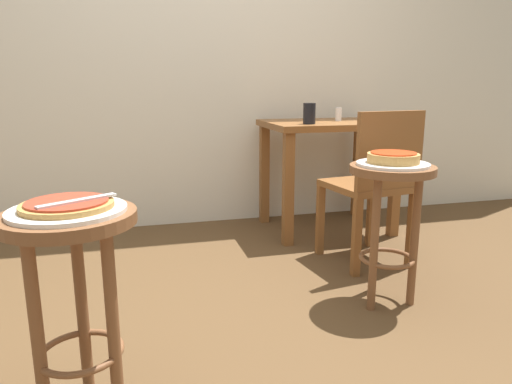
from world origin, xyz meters
name	(u,v)px	position (x,y,z in m)	size (l,w,h in m)	color
ground_plane	(266,328)	(0.00, 0.00, 0.00)	(6.00, 6.00, 0.00)	brown
back_wall	(199,5)	(0.00, 1.65, 1.50)	(6.00, 0.10, 3.00)	silver
stool_foreground	(73,270)	(-0.67, -0.36, 0.47)	(0.37, 0.37, 0.64)	brown
serving_plate_foreground	(68,210)	(-0.67, -0.36, 0.64)	(0.32, 0.32, 0.01)	white
pizza_foreground	(67,205)	(-0.67, -0.36, 0.66)	(0.25, 0.25, 0.02)	#B78442
stool_middle	(390,203)	(0.59, 0.10, 0.47)	(0.37, 0.37, 0.64)	brown
serving_plate_middle	(393,164)	(0.59, 0.10, 0.64)	(0.31, 0.31, 0.01)	silver
pizza_middle	(393,158)	(0.59, 0.10, 0.67)	(0.22, 0.22, 0.05)	tan
dining_table	(328,142)	(0.78, 1.22, 0.60)	(0.83, 0.63, 0.74)	brown
cup_near_edge	(309,113)	(0.58, 1.05, 0.81)	(0.08, 0.08, 0.13)	black
condiment_shaker	(338,114)	(0.86, 1.23, 0.79)	(0.04, 0.04, 0.09)	white
wooden_chair	(374,182)	(0.76, 0.54, 0.47)	(0.45, 0.45, 0.85)	brown
pizza_server_knife	(78,201)	(-0.64, -0.38, 0.67)	(0.22, 0.02, 0.01)	silver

